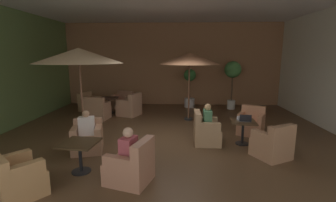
# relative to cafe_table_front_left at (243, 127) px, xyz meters

# --- Properties ---
(ground_plane) EXTENTS (10.56, 10.39, 0.02)m
(ground_plane) POSITION_rel_cafe_table_front_left_xyz_m (-2.10, 0.33, -0.51)
(ground_plane) COLOR brown
(wall_back_brick) EXTENTS (10.56, 0.08, 3.95)m
(wall_back_brick) POSITION_rel_cafe_table_front_left_xyz_m (-2.10, 5.48, 1.48)
(wall_back_brick) COLOR #9B6846
(wall_back_brick) RESTS_ON ground_plane
(cafe_table_front_left) EXTENTS (0.70, 0.70, 0.66)m
(cafe_table_front_left) POSITION_rel_cafe_table_front_left_xyz_m (0.00, 0.00, 0.00)
(cafe_table_front_left) COLOR black
(cafe_table_front_left) RESTS_ON ground_plane
(armchair_front_left_north) EXTENTS (0.71, 0.75, 0.91)m
(armchair_front_left_north) POSITION_rel_cafe_table_front_left_xyz_m (-1.02, -0.00, -0.16)
(armchair_front_left_north) COLOR tan
(armchair_front_left_north) RESTS_ON ground_plane
(armchair_front_left_east) EXTENTS (0.97, 0.98, 0.87)m
(armchair_front_left_east) POSITION_rel_cafe_table_front_left_xyz_m (0.47, -0.90, -0.17)
(armchair_front_left_east) COLOR #B07C59
(armchair_front_left_east) RESTS_ON ground_plane
(armchair_front_left_south) EXTENTS (0.97, 0.96, 0.87)m
(armchair_front_left_south) POSITION_rel_cafe_table_front_left_xyz_m (0.49, 0.89, -0.17)
(armchair_front_left_south) COLOR tan
(armchair_front_left_south) RESTS_ON ground_plane
(cafe_table_front_right) EXTENTS (0.79, 0.79, 0.66)m
(cafe_table_front_right) POSITION_rel_cafe_table_front_left_xyz_m (-4.73, 3.45, -0.00)
(cafe_table_front_right) COLOR black
(cafe_table_front_right) RESTS_ON ground_plane
(armchair_front_right_north) EXTENTS (0.88, 0.83, 0.89)m
(armchair_front_right_north) POSITION_rel_cafe_table_front_left_xyz_m (-4.88, 2.42, -0.16)
(armchair_front_right_north) COLOR #AE7B5D
(armchair_front_right_north) RESTS_ON ground_plane
(armchair_front_right_east) EXTENTS (1.02, 1.00, 0.92)m
(armchair_front_right_east) POSITION_rel_cafe_table_front_left_xyz_m (-3.76, 3.06, -0.16)
(armchair_front_right_east) COLOR tan
(armchair_front_right_east) RESTS_ON ground_plane
(armchair_front_right_south) EXTENTS (1.01, 0.97, 0.77)m
(armchair_front_right_south) POSITION_rel_cafe_table_front_left_xyz_m (-4.37, 4.42, -0.20)
(armchair_front_right_south) COLOR tan
(armchair_front_right_south) RESTS_ON ground_plane
(armchair_front_right_west) EXTENTS (0.97, 0.97, 0.82)m
(armchair_front_right_west) POSITION_rel_cafe_table_front_left_xyz_m (-5.71, 3.81, -0.19)
(armchair_front_right_west) COLOR tan
(armchair_front_right_west) RESTS_ON ground_plane
(cafe_table_mid_center) EXTENTS (0.78, 0.78, 0.66)m
(cafe_table_mid_center) POSITION_rel_cafe_table_front_left_xyz_m (-3.82, -1.82, 0.01)
(cafe_table_mid_center) COLOR black
(cafe_table_mid_center) RESTS_ON ground_plane
(armchair_mid_center_north) EXTENTS (0.98, 0.93, 0.87)m
(armchair_mid_center_north) POSITION_rel_cafe_table_front_left_xyz_m (-2.67, -2.17, -0.18)
(armchair_mid_center_north) COLOR #B2755A
(armchair_mid_center_north) RESTS_ON ground_plane
(armchair_mid_center_east) EXTENTS (0.89, 0.93, 0.80)m
(armchair_mid_center_east) POSITION_rel_cafe_table_front_left_xyz_m (-4.10, -0.67, -0.18)
(armchair_mid_center_east) COLOR tan
(armchair_mid_center_east) RESTS_ON ground_plane
(armchair_mid_center_south) EXTENTS (1.06, 1.05, 0.81)m
(armchair_mid_center_south) POSITION_rel_cafe_table_front_left_xyz_m (-4.56, -2.73, -0.18)
(armchair_mid_center_south) COLOR tan
(armchair_mid_center_south) RESTS_ON ground_plane
(patio_umbrella_tall_red) EXTENTS (2.59, 2.59, 2.64)m
(patio_umbrella_tall_red) POSITION_rel_cafe_table_front_left_xyz_m (-4.73, 0.64, 1.91)
(patio_umbrella_tall_red) COLOR #2D2D2D
(patio_umbrella_tall_red) RESTS_ON ground_plane
(patio_umbrella_center_beige) EXTENTS (2.22, 2.22, 2.52)m
(patio_umbrella_center_beige) POSITION_rel_cafe_table_front_left_xyz_m (-1.40, 2.50, 1.80)
(patio_umbrella_center_beige) COLOR #2D2D2D
(patio_umbrella_center_beige) RESTS_ON ground_plane
(potted_tree_left_corner) EXTENTS (0.56, 0.56, 1.80)m
(potted_tree_left_corner) POSITION_rel_cafe_table_front_left_xyz_m (-1.27, 4.80, 0.56)
(potted_tree_left_corner) COLOR silver
(potted_tree_left_corner) RESTS_ON ground_plane
(potted_tree_mid_left) EXTENTS (0.74, 0.74, 2.17)m
(potted_tree_mid_left) POSITION_rel_cafe_table_front_left_xyz_m (0.62, 4.48, 1.11)
(potted_tree_mid_left) COLOR silver
(potted_tree_mid_left) RESTS_ON ground_plane
(patron_blue_shirt) EXTENTS (0.42, 0.30, 0.63)m
(patron_blue_shirt) POSITION_rel_cafe_table_front_left_xyz_m (-4.09, -0.70, 0.21)
(patron_blue_shirt) COLOR silver
(patron_blue_shirt) RESTS_ON ground_plane
(patron_by_window) EXTENTS (0.33, 0.41, 0.67)m
(patron_by_window) POSITION_rel_cafe_table_front_left_xyz_m (-2.72, -2.16, 0.22)
(patron_by_window) COLOR #AA454D
(patron_by_window) RESTS_ON ground_plane
(patron_with_friend) EXTENTS (0.21, 0.37, 0.69)m
(patron_with_friend) POSITION_rel_cafe_table_front_left_xyz_m (-0.98, -0.00, 0.25)
(patron_with_friend) COLOR #44744E
(patron_with_friend) RESTS_ON ground_plane
(iced_drink_cup) EXTENTS (0.08, 0.08, 0.11)m
(iced_drink_cup) POSITION_rel_cafe_table_front_left_xyz_m (-0.12, 0.10, 0.22)
(iced_drink_cup) COLOR white
(iced_drink_cup) RESTS_ON cafe_table_front_left
(open_laptop) EXTENTS (0.34, 0.27, 0.20)m
(open_laptop) POSITION_rel_cafe_table_front_left_xyz_m (0.04, -0.03, 0.21)
(open_laptop) COLOR #9EA0A5
(open_laptop) RESTS_ON cafe_table_front_left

